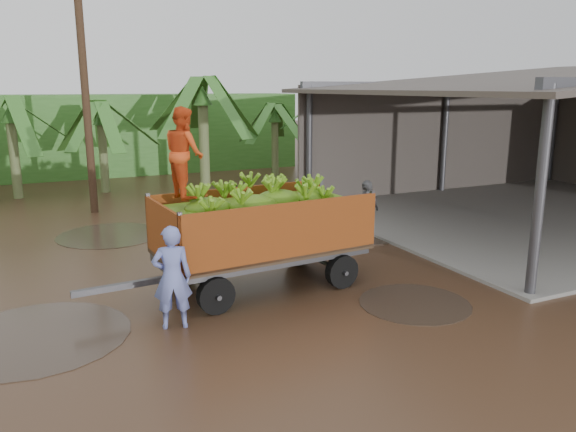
{
  "coord_description": "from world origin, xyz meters",
  "views": [
    {
      "loc": [
        -3.22,
        -10.98,
        3.95
      ],
      "look_at": [
        1.65,
        -0.5,
        1.27
      ],
      "focal_mm": 35.0,
      "sensor_mm": 36.0,
      "label": 1
    }
  ],
  "objects_px": {
    "banana_trailer": "(259,226)",
    "man_grey": "(367,212)",
    "man_blue": "(172,277)",
    "utility_pole": "(85,84)"
  },
  "relations": [
    {
      "from": "banana_trailer",
      "to": "man_blue",
      "type": "xyz_separation_m",
      "value": [
        -2.04,
        -1.23,
        -0.39
      ]
    },
    {
      "from": "man_blue",
      "to": "man_grey",
      "type": "distance_m",
      "value": 6.52
    },
    {
      "from": "banana_trailer",
      "to": "utility_pole",
      "type": "xyz_separation_m",
      "value": [
        -2.24,
        8.6,
        2.75
      ]
    },
    {
      "from": "man_blue",
      "to": "banana_trailer",
      "type": "bearing_deg",
      "value": -137.53
    },
    {
      "from": "man_blue",
      "to": "utility_pole",
      "type": "relative_size",
      "value": 0.22
    },
    {
      "from": "banana_trailer",
      "to": "man_grey",
      "type": "xyz_separation_m",
      "value": [
        3.72,
        1.84,
        -0.45
      ]
    },
    {
      "from": "man_grey",
      "to": "utility_pole",
      "type": "xyz_separation_m",
      "value": [
        -5.95,
        6.76,
        3.2
      ]
    },
    {
      "from": "man_grey",
      "to": "banana_trailer",
      "type": "bearing_deg",
      "value": 2.1
    },
    {
      "from": "man_grey",
      "to": "utility_pole",
      "type": "bearing_deg",
      "value": -72.83
    },
    {
      "from": "banana_trailer",
      "to": "man_blue",
      "type": "height_order",
      "value": "banana_trailer"
    }
  ]
}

